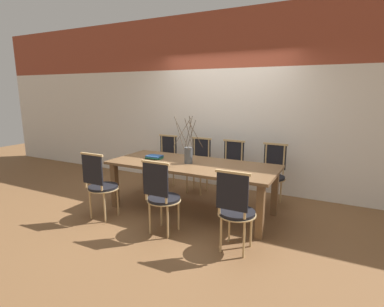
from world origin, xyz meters
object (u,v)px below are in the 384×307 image
object	(u,v)px
chair_near_center	(235,208)
dining_table	(192,169)
vase_centerpiece	(188,154)
book_stack	(154,157)
chair_far_center	(231,167)

from	to	relation	value
chair_near_center	dining_table	bearing A→B (deg)	139.12
chair_near_center	vase_centerpiece	size ratio (longest dim) A/B	1.38
vase_centerpiece	chair_near_center	bearing A→B (deg)	-38.84
chair_near_center	book_stack	world-z (taller)	chair_near_center
dining_table	vase_centerpiece	xyz separation A→B (m)	(-0.05, -0.02, 0.23)
chair_near_center	chair_far_center	distance (m)	1.83
dining_table	chair_far_center	xyz separation A→B (m)	(0.31, 0.85, -0.14)
dining_table	book_stack	bearing A→B (deg)	179.01
dining_table	book_stack	world-z (taller)	book_stack
chair_far_center	vase_centerpiece	bearing A→B (deg)	67.37
chair_near_center	book_stack	distance (m)	1.89
chair_near_center	book_stack	size ratio (longest dim) A/B	3.57
dining_table	vase_centerpiece	distance (m)	0.23
dining_table	book_stack	size ratio (longest dim) A/B	9.17
dining_table	chair_far_center	distance (m)	0.92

